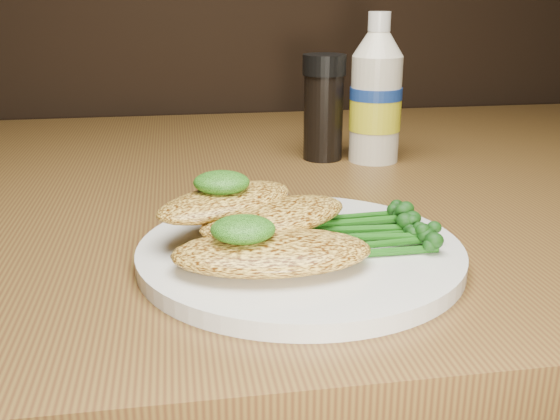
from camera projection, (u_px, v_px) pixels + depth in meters
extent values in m
cylinder|color=silver|center=(300.00, 253.00, 0.49)|extent=(0.25, 0.25, 0.01)
ellipsoid|color=#F9C84F|center=(272.00, 252.00, 0.45)|extent=(0.14, 0.08, 0.02)
ellipsoid|color=#F9C84F|center=(275.00, 217.00, 0.50)|extent=(0.14, 0.12, 0.02)
ellipsoid|color=#F9C84F|center=(226.00, 201.00, 0.51)|extent=(0.14, 0.12, 0.02)
ellipsoid|color=black|center=(243.00, 229.00, 0.44)|extent=(0.05, 0.05, 0.02)
ellipsoid|color=black|center=(221.00, 182.00, 0.51)|extent=(0.06, 0.05, 0.02)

